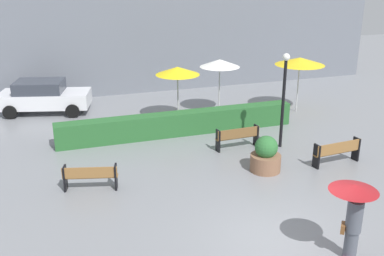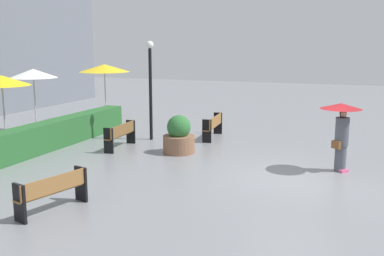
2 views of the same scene
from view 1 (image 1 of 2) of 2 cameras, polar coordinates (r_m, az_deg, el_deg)
The scene contains 13 objects.
ground_plane at distance 12.30m, azimuth 11.26°, elevation -13.77°, with size 60.00×60.00×0.00m, color gray.
bench_far_left at distance 14.69m, azimuth -12.65°, elevation -5.87°, with size 1.73×0.77×0.82m.
bench_back_row at distance 17.56m, azimuth 5.77°, elevation -1.04°, with size 1.76×0.40×0.86m.
bench_far_right at distance 16.92m, azimuth 17.81°, elevation -2.74°, with size 1.89×0.48×0.87m.
pedestrian_with_umbrella at distance 11.44m, azimuth 19.60°, elevation -9.43°, with size 1.15×1.15×1.96m.
planter_pot at distance 15.82m, azimuth 9.25°, elevation -3.49°, with size 1.06×1.06×1.27m.
lamp_post at distance 17.48m, azimuth 11.47°, elevation 4.64°, with size 0.28×0.28×3.69m.
patio_umbrella_yellow at distance 20.20m, azimuth -1.83°, elevation 7.18°, with size 1.96×1.96×2.51m.
patio_umbrella_white at distance 21.37m, azimuth 3.51°, elevation 8.12°, with size 1.87×1.87×2.61m.
patio_umbrella_yellow_far at distance 22.15m, azimuth 13.40°, elevation 8.16°, with size 2.33×2.33×2.65m.
hedge_strip at distance 18.99m, azimuth -1.66°, elevation 0.56°, with size 10.09×0.70×0.96m, color #28602D.
building_facade at distance 25.46m, azimuth -6.39°, elevation 14.61°, with size 28.00×1.20×8.98m, color slate.
parked_car at distance 22.90m, azimuth -18.13°, elevation 3.82°, with size 4.51×2.79×1.57m.
Camera 1 is at (-5.40, -8.78, 6.71)m, focal length 42.46 mm.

